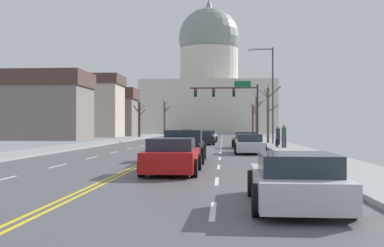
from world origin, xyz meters
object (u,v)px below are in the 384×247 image
Objects in this scene: pedestrian_01 at (284,135)px; sedan_near_00 at (207,136)px; sedan_near_05 at (172,157)px; sedan_oncoming_01 at (187,134)px; sedan_near_03 at (249,144)px; bicycle_parked at (277,142)px; signal_gantry at (233,97)px; sedan_oncoming_00 at (181,135)px; sedan_near_02 at (245,141)px; pickup_truck_near_04 at (183,147)px; pedestrian_00 at (278,134)px; sedan_near_06 at (295,181)px; sedan_near_01 at (203,138)px; street_lamp_right at (270,87)px.

sedan_near_00 is at bearing 111.23° from pedestrian_01.
sedan_oncoming_01 is at bearing 93.95° from sedan_near_05.
pedestrian_01 reaches higher than sedan_near_03.
bicycle_parked is (9.79, -36.72, -0.08)m from sedan_oncoming_01.
sedan_near_00 is at bearing 111.08° from bicycle_parked.
signal_gantry reaches higher than sedan_near_05.
sedan_near_05 is 55.91m from sedan_oncoming_01.
pedestrian_01 reaches higher than sedan_oncoming_00.
signal_gantry is at bearing 92.17° from sedan_near_02.
pedestrian_01 is at bearing 61.82° from pickup_truck_near_04.
sedan_near_00 is at bearing -131.83° from signal_gantry.
signal_gantry is 24.92m from sedan_near_03.
pickup_truck_near_04 is 1.24× the size of sedan_oncoming_00.
sedan_oncoming_00 is at bearing 118.57° from pedestrian_00.
sedan_oncoming_01 is (-7.29, 62.63, 0.01)m from sedan_near_06.
pedestrian_01 is at bearing -74.84° from sedan_oncoming_01.
sedan_near_06 is 25.12m from pedestrian_01.
sedan_near_00 is at bearing 120.82° from pedestrian_00.
pedestrian_00 is (6.54, -3.49, 0.45)m from sedan_near_01.
sedan_near_01 is at bearing 174.22° from street_lamp_right.
sedan_near_06 is at bearing -95.50° from bicycle_parked.
sedan_near_06 is 1.05× the size of sedan_oncoming_01.
sedan_near_06 is (3.44, -6.85, -0.06)m from sedan_near_05.
signal_gantry is 4.58× the size of pedestrian_01.
street_lamp_right is at bearing 98.46° from pedestrian_00.
sedan_near_02 is at bearing 75.42° from pickup_truck_near_04.
sedan_near_01 is at bearing 104.22° from sedan_near_03.
sedan_oncoming_01 is 39.04m from pedestrian_01.
sedan_near_02 is at bearing 140.33° from pedestrian_01.
sedan_near_00 is 1.05× the size of sedan_near_06.
sedan_near_02 is at bearing 89.65° from sedan_near_06.
pedestrian_00 is at bearing -72.20° from sedan_oncoming_01.
sedan_oncoming_01 is at bearing 101.90° from sedan_near_02.
street_lamp_right is 7.98m from sedan_near_02.
sedan_near_05 is at bearing -85.19° from sedan_oncoming_00.
sedan_near_03 is 1.06× the size of sedan_oncoming_00.
sedan_near_05 reaches higher than sedan_near_00.
sedan_near_03 is 1.05× the size of sedan_near_06.
street_lamp_right is at bearing -52.82° from sedan_near_00.
sedan_near_05 is at bearing -109.36° from pedestrian_01.
sedan_near_01 reaches higher than sedan_near_03.
pedestrian_00 reaches higher than sedan_oncoming_01.
sedan_near_03 reaches higher than sedan_near_06.
sedan_near_00 is 1.06× the size of sedan_oncoming_00.
signal_gantry is 1.44× the size of pickup_truck_near_04.
sedan_near_05 is at bearing -94.52° from signal_gantry.
bicycle_parked is (6.07, 13.07, -0.21)m from pickup_truck_near_04.
sedan_near_03 is 13.42m from sedan_near_05.
bicycle_parked is (2.98, -18.40, -4.58)m from signal_gantry.
street_lamp_right is 9.23m from pedestrian_01.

